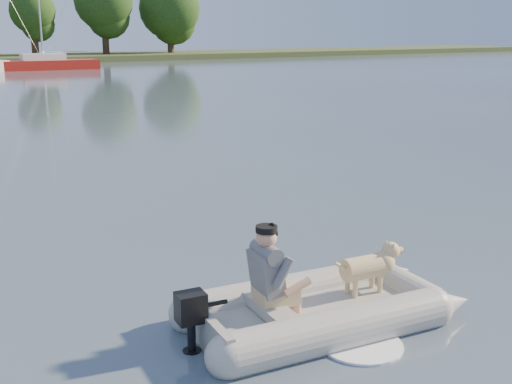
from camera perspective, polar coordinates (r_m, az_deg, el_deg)
water at (r=8.08m, az=6.45°, el=-8.68°), size 160.00×160.00×0.00m
dinghy at (r=7.06m, az=5.90°, el=-7.43°), size 4.51×3.25×1.27m
man at (r=6.73m, az=1.07°, el=-6.86°), size 0.72×0.63×0.99m
dog at (r=7.43m, az=9.60°, el=-6.96°), size 0.88×0.39×0.57m
outboard_motor at (r=6.54m, az=-5.78°, el=-11.68°), size 0.40×0.30×0.72m
sailboat at (r=54.80m, az=-17.95°, el=10.78°), size 7.68×2.76×10.37m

